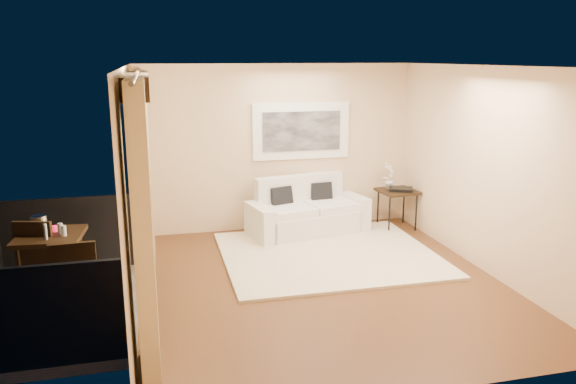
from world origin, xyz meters
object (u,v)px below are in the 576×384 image
object	(u,v)px
balcony_chair_near	(74,288)
sofa	(306,213)
balcony_chair_far	(39,254)
ice_bucket	(39,224)
bistro_table	(50,241)
side_table	(397,193)
orchid	(389,175)

from	to	relation	value
balcony_chair_near	sofa	bearing A→B (deg)	40.27
balcony_chair_far	ice_bucket	size ratio (longest dim) A/B	5.06
bistro_table	balcony_chair_near	xyz separation A→B (m)	(0.37, -1.09, -0.16)
balcony_chair_near	side_table	bearing A→B (deg)	28.61
sofa	side_table	size ratio (longest dim) A/B	3.13
orchid	bistro_table	size ratio (longest dim) A/B	0.54
ice_bucket	sofa	bearing A→B (deg)	25.95
orchid	side_table	bearing A→B (deg)	-50.50
balcony_chair_far	balcony_chair_near	xyz separation A→B (m)	(0.52, -1.15, 0.01)
sofa	ice_bucket	xyz separation A→B (m)	(-3.68, -1.79, 0.62)
side_table	orchid	distance (m)	0.33
balcony_chair_far	balcony_chair_near	size ratio (longest dim) A/B	0.98
sofa	balcony_chair_near	world-z (taller)	balcony_chair_near
sofa	balcony_chair_near	bearing A→B (deg)	-148.96
balcony_chair_far	ice_bucket	world-z (taller)	ice_bucket
sofa	orchid	distance (m)	1.55
bistro_table	ice_bucket	world-z (taller)	ice_bucket
balcony_chair_near	orchid	bearing A→B (deg)	30.34
balcony_chair_near	bistro_table	bearing A→B (deg)	106.05
balcony_chair_far	sofa	bearing A→B (deg)	-138.26
balcony_chair_far	side_table	bearing A→B (deg)	-146.20
bistro_table	ice_bucket	xyz separation A→B (m)	(-0.12, 0.10, 0.18)
side_table	bistro_table	distance (m)	5.43
sofa	balcony_chair_near	distance (m)	4.38
balcony_chair_near	ice_bucket	world-z (taller)	ice_bucket
ice_bucket	balcony_chair_far	bearing A→B (deg)	-126.69
orchid	balcony_chair_near	xyz separation A→B (m)	(-4.64, -3.02, -0.27)
orchid	balcony_chair_near	size ratio (longest dim) A/B	0.44
sofa	bistro_table	world-z (taller)	sofa
orchid	sofa	bearing A→B (deg)	-178.27
sofa	balcony_chair_far	bearing A→B (deg)	-165.71
sofa	orchid	xyz separation A→B (m)	(1.45, 0.04, 0.55)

